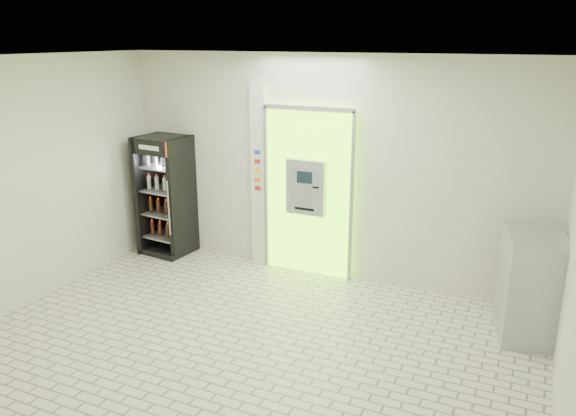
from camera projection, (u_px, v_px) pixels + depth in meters
The scene contains 6 objects.
ground at pixel (236, 358), 5.82m from camera, with size 6.00×6.00×0.00m, color beige.
room_shell at pixel (230, 186), 5.28m from camera, with size 6.00×6.00×6.00m.
atm_assembly at pixel (309, 191), 7.65m from camera, with size 1.30×0.24×2.33m.
pillar at pixel (259, 176), 7.96m from camera, with size 0.22×0.11×2.60m.
beverage_cooler at pixel (166, 198), 8.45m from camera, with size 0.73×0.68×1.80m.
steel_cabinet at pixel (530, 285), 6.13m from camera, with size 0.77×0.99×1.19m.
Camera 1 is at (2.64, -4.41, 3.19)m, focal length 35.00 mm.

